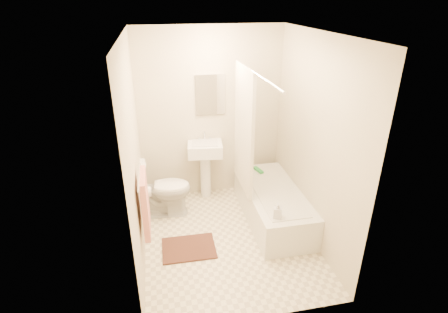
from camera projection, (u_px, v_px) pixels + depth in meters
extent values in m
plane|color=beige|center=(228.00, 238.00, 4.31)|extent=(2.40, 2.40, 0.00)
plane|color=white|center=(229.00, 33.00, 3.30)|extent=(2.40, 2.40, 0.00)
cube|color=beige|center=(211.00, 115.00, 4.87)|extent=(2.00, 0.02, 2.40)
cube|color=beige|center=(134.00, 157.00, 3.62)|extent=(0.02, 2.40, 2.40)
cube|color=beige|center=(314.00, 142.00, 3.98)|extent=(0.02, 2.40, 2.40)
cube|color=white|center=(210.00, 95.00, 4.72)|extent=(0.40, 0.03, 0.55)
cylinder|color=silver|center=(255.00, 72.00, 3.61)|extent=(0.03, 1.70, 0.03)
cube|color=silver|center=(244.00, 130.00, 4.29)|extent=(0.04, 0.80, 1.55)
cylinder|color=silver|center=(139.00, 176.00, 3.45)|extent=(0.02, 0.60, 0.02)
cube|color=#CC7266|center=(145.00, 203.00, 3.59)|extent=(0.06, 0.45, 0.66)
cylinder|color=white|center=(146.00, 192.00, 3.95)|extent=(0.11, 0.12, 0.12)
imported|color=white|center=(162.00, 189.00, 4.65)|extent=(0.80, 0.49, 0.75)
cube|color=#552C1E|center=(189.00, 248.00, 4.13)|extent=(0.63, 0.48, 0.02)
imported|color=silver|center=(278.00, 210.00, 3.91)|extent=(0.12, 0.12, 0.20)
cube|color=green|center=(258.00, 170.00, 4.98)|extent=(0.11, 0.21, 0.04)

